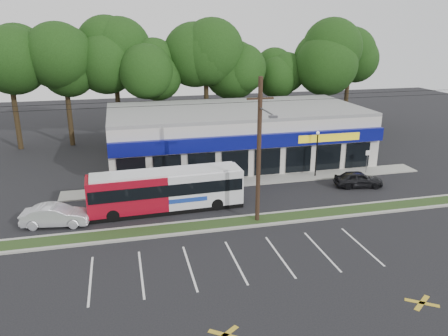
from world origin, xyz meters
TOP-DOWN VIEW (x-y plane):
  - ground at (0.00, 0.00)m, footprint 120.00×120.00m
  - grass_strip at (0.00, 1.00)m, footprint 40.00×1.60m
  - curb_south at (0.00, 0.15)m, footprint 40.00×0.25m
  - curb_north at (0.00, 1.85)m, footprint 40.00×0.25m
  - sidewalk at (5.00, 9.00)m, footprint 32.00×2.20m
  - strip_mall at (5.50, 15.91)m, footprint 25.00×12.55m
  - utility_pole at (2.83, 0.93)m, footprint 50.00×2.77m
  - lamp_post at (11.00, 8.80)m, footprint 0.30×0.30m
  - sign_post at (16.00, 8.57)m, footprint 0.45×0.10m
  - tree_line at (4.00, 26.00)m, footprint 46.76×6.76m
  - metrobus at (-2.90, 4.50)m, footprint 11.34×2.82m
  - car_dark at (13.46, 5.59)m, footprint 4.23×2.32m
  - car_silver at (-10.57, 3.60)m, footprint 4.65×2.16m
  - pedestrian_a at (3.52, 8.50)m, footprint 0.72×0.66m
  - pedestrian_b at (2.00, 8.50)m, footprint 0.90×0.72m

SIDE VIEW (x-z plane):
  - ground at x=0.00m, z-range 0.00..0.00m
  - sidewalk at x=5.00m, z-range 0.00..0.10m
  - grass_strip at x=0.00m, z-range 0.00..0.12m
  - curb_south at x=0.00m, z-range 0.00..0.14m
  - curb_north at x=0.00m, z-range 0.00..0.14m
  - car_dark at x=13.46m, z-range 0.00..1.36m
  - car_silver at x=-10.57m, z-range 0.00..1.48m
  - pedestrian_a at x=3.52m, z-range 0.00..1.65m
  - pedestrian_b at x=2.00m, z-range 0.00..1.80m
  - sign_post at x=16.00m, z-range 0.44..2.67m
  - metrobus at x=-2.90m, z-range 0.09..3.12m
  - strip_mall at x=5.50m, z-range 0.00..5.30m
  - lamp_post at x=11.00m, z-range 0.55..4.80m
  - utility_pole at x=2.83m, z-range 0.41..10.41m
  - tree_line at x=4.00m, z-range 2.50..14.33m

